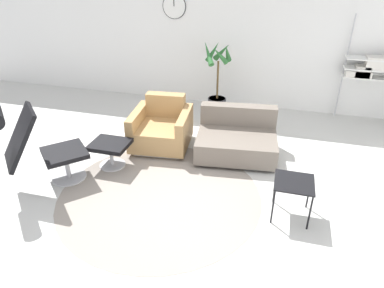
{
  "coord_description": "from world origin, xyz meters",
  "views": [
    {
      "loc": [
        1.07,
        -3.21,
        2.56
      ],
      "look_at": [
        0.09,
        0.37,
        0.55
      ],
      "focal_mm": 32.0,
      "sensor_mm": 36.0,
      "label": 1
    }
  ],
  "objects_px": {
    "lounge_chair": "(32,140)",
    "side_table": "(294,185)",
    "ottoman": "(110,148)",
    "couch_low": "(237,139)",
    "shelf_unit": "(380,67)",
    "potted_plant": "(217,86)",
    "armchair_red": "(162,129)"
  },
  "relations": [
    {
      "from": "lounge_chair",
      "to": "side_table",
      "type": "relative_size",
      "value": 2.51
    },
    {
      "from": "side_table",
      "to": "ottoman",
      "type": "bearing_deg",
      "value": 170.03
    },
    {
      "from": "couch_low",
      "to": "shelf_unit",
      "type": "xyz_separation_m",
      "value": [
        2.06,
        1.75,
        0.76
      ]
    },
    {
      "from": "lounge_chair",
      "to": "potted_plant",
      "type": "height_order",
      "value": "potted_plant"
    },
    {
      "from": "lounge_chair",
      "to": "ottoman",
      "type": "relative_size",
      "value": 2.24
    },
    {
      "from": "ottoman",
      "to": "shelf_unit",
      "type": "relative_size",
      "value": 0.28
    },
    {
      "from": "lounge_chair",
      "to": "shelf_unit",
      "type": "distance_m",
      "value": 5.4
    },
    {
      "from": "lounge_chair",
      "to": "ottoman",
      "type": "bearing_deg",
      "value": 90.0
    },
    {
      "from": "lounge_chair",
      "to": "shelf_unit",
      "type": "relative_size",
      "value": 0.64
    },
    {
      "from": "ottoman",
      "to": "shelf_unit",
      "type": "xyz_separation_m",
      "value": [
        3.68,
        2.55,
        0.72
      ]
    },
    {
      "from": "ottoman",
      "to": "potted_plant",
      "type": "xyz_separation_m",
      "value": [
        1.03,
        2.21,
        0.25
      ]
    },
    {
      "from": "potted_plant",
      "to": "shelf_unit",
      "type": "relative_size",
      "value": 0.74
    },
    {
      "from": "side_table",
      "to": "lounge_chair",
      "type": "bearing_deg",
      "value": -175.35
    },
    {
      "from": "shelf_unit",
      "to": "armchair_red",
      "type": "bearing_deg",
      "value": -150.65
    },
    {
      "from": "lounge_chair",
      "to": "armchair_red",
      "type": "distance_m",
      "value": 1.86
    },
    {
      "from": "potted_plant",
      "to": "couch_low",
      "type": "bearing_deg",
      "value": -67.14
    },
    {
      "from": "lounge_chair",
      "to": "potted_plant",
      "type": "xyz_separation_m",
      "value": [
        1.67,
        2.88,
        -0.13
      ]
    },
    {
      "from": "ottoman",
      "to": "lounge_chair",
      "type": "bearing_deg",
      "value": -133.6
    },
    {
      "from": "lounge_chair",
      "to": "side_table",
      "type": "xyz_separation_m",
      "value": [
        3.06,
        0.25,
        -0.25
      ]
    },
    {
      "from": "potted_plant",
      "to": "shelf_unit",
      "type": "distance_m",
      "value": 2.72
    },
    {
      "from": "couch_low",
      "to": "armchair_red",
      "type": "bearing_deg",
      "value": -4.42
    },
    {
      "from": "side_table",
      "to": "couch_low",
      "type": "bearing_deg",
      "value": 123.25
    },
    {
      "from": "potted_plant",
      "to": "shelf_unit",
      "type": "xyz_separation_m",
      "value": [
        2.65,
        0.35,
        0.47
      ]
    },
    {
      "from": "couch_low",
      "to": "shelf_unit",
      "type": "distance_m",
      "value": 2.81
    },
    {
      "from": "armchair_red",
      "to": "shelf_unit",
      "type": "height_order",
      "value": "shelf_unit"
    },
    {
      "from": "shelf_unit",
      "to": "potted_plant",
      "type": "bearing_deg",
      "value": -172.55
    },
    {
      "from": "couch_low",
      "to": "lounge_chair",
      "type": "bearing_deg",
      "value": 26.41
    },
    {
      "from": "lounge_chair",
      "to": "shelf_unit",
      "type": "height_order",
      "value": "shelf_unit"
    },
    {
      "from": "shelf_unit",
      "to": "couch_low",
      "type": "bearing_deg",
      "value": -139.57
    },
    {
      "from": "couch_low",
      "to": "side_table",
      "type": "xyz_separation_m",
      "value": [
        0.8,
        -1.22,
        0.17
      ]
    },
    {
      "from": "couch_low",
      "to": "shelf_unit",
      "type": "relative_size",
      "value": 0.69
    },
    {
      "from": "lounge_chair",
      "to": "side_table",
      "type": "bearing_deg",
      "value": 48.24
    }
  ]
}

